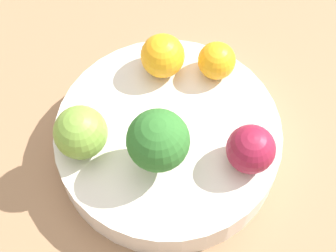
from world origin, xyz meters
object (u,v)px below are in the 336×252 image
at_px(apple_red, 251,149).
at_px(orange_front, 163,56).
at_px(orange_back, 217,61).
at_px(apple_green, 81,132).
at_px(bowl, 168,141).
at_px(broccoli, 158,141).

height_order(apple_red, orange_front, apple_red).
relative_size(orange_front, orange_back, 1.17).
bearing_deg(apple_green, bowl, 60.81).
bearing_deg(apple_red, broccoli, -129.26).
relative_size(broccoli, orange_back, 1.85).
height_order(orange_front, orange_back, orange_front).
height_order(broccoli, apple_red, broccoli).
bearing_deg(orange_front, apple_green, -80.34).
height_order(broccoli, apple_green, broccoli).
height_order(bowl, apple_green, apple_green).
xyz_separation_m(apple_green, orange_front, (-0.02, 0.12, -0.00)).
distance_m(apple_red, orange_front, 0.14).
bearing_deg(broccoli, orange_front, 137.94).
height_order(bowl, orange_front, orange_front).
xyz_separation_m(apple_red, orange_front, (-0.14, 0.01, -0.00)).
bearing_deg(orange_back, apple_green, -96.79).
distance_m(broccoli, apple_green, 0.08).
relative_size(apple_red, apple_green, 0.91).
xyz_separation_m(apple_red, apple_green, (-0.12, -0.12, 0.00)).
relative_size(apple_green, orange_front, 1.13).
bearing_deg(bowl, apple_green, -119.19).
distance_m(apple_red, orange_back, 0.11).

